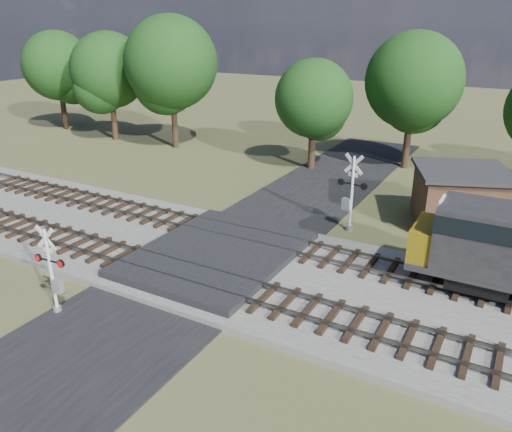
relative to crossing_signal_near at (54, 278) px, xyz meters
The scene contains 10 objects.
ground 7.48m from the crossing_signal_near, 65.10° to the left, with size 160.00×160.00×0.00m, color #48542C.
ballast_bed 14.96m from the crossing_signal_near, 28.60° to the left, with size 140.00×10.00×0.30m, color gray.
road 7.47m from the crossing_signal_near, 65.10° to the left, with size 7.00×60.00×0.08m, color black.
crossing_panel 7.87m from the crossing_signal_near, 66.66° to the left, with size 7.00×9.00×0.62m, color #262628.
track_near 7.83m from the crossing_signal_near, 36.75° to the left, with size 140.00×2.60×0.33m.
track_far 11.51m from the crossing_signal_near, 57.23° to the left, with size 140.00×2.60×0.33m.
crossing_signal_near is the anchor object (origin of this frame).
crossing_signal_far 15.92m from the crossing_signal_near, 62.29° to the left, with size 1.80×0.44×4.49m.
equipment_shed 21.85m from the crossing_signal_near, 54.52° to the left, with size 6.48×6.48×3.41m.
treeline 27.83m from the crossing_signal_near, 77.63° to the left, with size 80.54×11.41×11.79m.
Camera 1 is at (12.59, -18.03, 11.23)m, focal length 35.00 mm.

